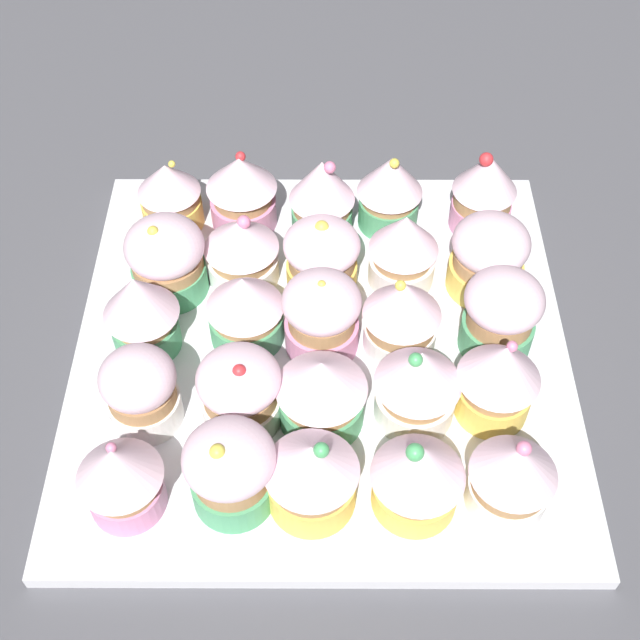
# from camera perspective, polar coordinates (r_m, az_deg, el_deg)

# --- Properties ---
(ground_plane) EXTENTS (1.80, 1.80, 0.03)m
(ground_plane) POSITION_cam_1_polar(r_m,az_deg,el_deg) (0.69, 0.00, -2.99)
(ground_plane) COLOR #4C4C51
(baking_tray) EXTENTS (0.39, 0.39, 0.01)m
(baking_tray) POSITION_cam_1_polar(r_m,az_deg,el_deg) (0.67, 0.00, -1.93)
(baking_tray) COLOR silver
(baking_tray) RESTS_ON ground_plane
(cupcake_0) EXTENTS (0.06, 0.06, 0.07)m
(cupcake_0) POSITION_cam_1_polar(r_m,az_deg,el_deg) (0.58, 12.72, -10.15)
(cupcake_0) COLOR white
(cupcake_0) RESTS_ON baking_tray
(cupcake_1) EXTENTS (0.06, 0.06, 0.08)m
(cupcake_1) POSITION_cam_1_polar(r_m,az_deg,el_deg) (0.61, 11.80, -3.88)
(cupcake_1) COLOR #EFC651
(cupcake_1) RESTS_ON baking_tray
(cupcake_2) EXTENTS (0.06, 0.06, 0.07)m
(cupcake_2) POSITION_cam_1_polar(r_m,az_deg,el_deg) (0.65, 12.02, 0.27)
(cupcake_2) COLOR #4C9E6B
(cupcake_2) RESTS_ON baking_tray
(cupcake_3) EXTENTS (0.06, 0.06, 0.07)m
(cupcake_3) POSITION_cam_1_polar(r_m,az_deg,el_deg) (0.69, 11.18, 4.25)
(cupcake_3) COLOR #EFC651
(cupcake_3) RESTS_ON baking_tray
(cupcake_4) EXTENTS (0.06, 0.06, 0.08)m
(cupcake_4) POSITION_cam_1_polar(r_m,az_deg,el_deg) (0.74, 10.91, 8.54)
(cupcake_4) COLOR pink
(cupcake_4) RESTS_ON baking_tray
(cupcake_5) EXTENTS (0.06, 0.06, 0.07)m
(cupcake_5) POSITION_cam_1_polar(r_m,az_deg,el_deg) (0.57, 6.48, -10.25)
(cupcake_5) COLOR #EFC651
(cupcake_5) RESTS_ON baking_tray
(cupcake_6) EXTENTS (0.06, 0.06, 0.08)m
(cupcake_6) POSITION_cam_1_polar(r_m,az_deg,el_deg) (0.60, 6.47, -4.23)
(cupcake_6) COLOR white
(cupcake_6) RESTS_ON baking_tray
(cupcake_7) EXTENTS (0.06, 0.06, 0.07)m
(cupcake_7) POSITION_cam_1_polar(r_m,az_deg,el_deg) (0.64, 5.43, 0.26)
(cupcake_7) COLOR white
(cupcake_7) RESTS_ON baking_tray
(cupcake_8) EXTENTS (0.06, 0.06, 0.07)m
(cupcake_8) POSITION_cam_1_polar(r_m,az_deg,el_deg) (0.69, 5.53, 4.82)
(cupcake_8) COLOR white
(cupcake_8) RESTS_ON baking_tray
(cupcake_9) EXTENTS (0.06, 0.06, 0.08)m
(cupcake_9) POSITION_cam_1_polar(r_m,az_deg,el_deg) (0.73, 4.63, 8.71)
(cupcake_9) COLOR #4C9E6B
(cupcake_9) RESTS_ON baking_tray
(cupcake_10) EXTENTS (0.06, 0.06, 0.07)m
(cupcake_10) POSITION_cam_1_polar(r_m,az_deg,el_deg) (0.56, -0.70, -10.30)
(cupcake_10) COLOR #EFC651
(cupcake_10) RESTS_ON baking_tray
(cupcake_11) EXTENTS (0.07, 0.07, 0.07)m
(cupcake_11) POSITION_cam_1_polar(r_m,az_deg,el_deg) (0.60, 0.40, -4.81)
(cupcake_11) COLOR #4C9E6B
(cupcake_11) RESTS_ON baking_tray
(cupcake_12) EXTENTS (0.06, 0.06, 0.07)m
(cupcake_12) POSITION_cam_1_polar(r_m,az_deg,el_deg) (0.64, -0.25, 0.60)
(cupcake_12) COLOR pink
(cupcake_12) RESTS_ON baking_tray
(cupcake_13) EXTENTS (0.06, 0.06, 0.07)m
(cupcake_13) POSITION_cam_1_polar(r_m,az_deg,el_deg) (0.69, 0.14, 4.33)
(cupcake_13) COLOR #EFC651
(cupcake_13) RESTS_ON baking_tray
(cupcake_14) EXTENTS (0.06, 0.06, 0.08)m
(cupcake_14) POSITION_cam_1_polar(r_m,az_deg,el_deg) (0.72, 0.38, 8.28)
(cupcake_14) COLOR #4C9E6B
(cupcake_14) RESTS_ON baking_tray
(cupcake_15) EXTENTS (0.06, 0.06, 0.07)m
(cupcake_15) POSITION_cam_1_polar(r_m,az_deg,el_deg) (0.57, -6.16, -9.99)
(cupcake_15) COLOR #4C9E6B
(cupcake_15) RESTS_ON baking_tray
(cupcake_16) EXTENTS (0.06, 0.06, 0.07)m
(cupcake_16) POSITION_cam_1_polar(r_m,az_deg,el_deg) (0.60, -5.53, -4.75)
(cupcake_16) COLOR white
(cupcake_16) RESTS_ON baking_tray
(cupcake_17) EXTENTS (0.06, 0.06, 0.07)m
(cupcake_17) POSITION_cam_1_polar(r_m,az_deg,el_deg) (0.65, -5.18, 0.81)
(cupcake_17) COLOR #4C9E6B
(cupcake_17) RESTS_ON baking_tray
(cupcake_18) EXTENTS (0.06, 0.06, 0.07)m
(cupcake_18) POSITION_cam_1_polar(r_m,az_deg,el_deg) (0.69, -5.40, 4.75)
(cupcake_18) COLOR white
(cupcake_18) RESTS_ON baking_tray
(cupcake_19) EXTENTS (0.06, 0.06, 0.08)m
(cupcake_19) POSITION_cam_1_polar(r_m,az_deg,el_deg) (0.74, -5.38, 8.69)
(cupcake_19) COLOR pink
(cupcake_19) RESTS_ON baking_tray
(cupcake_20) EXTENTS (0.06, 0.06, 0.07)m
(cupcake_20) POSITION_cam_1_polar(r_m,az_deg,el_deg) (0.58, -13.42, -10.20)
(cupcake_20) COLOR pink
(cupcake_20) RESTS_ON baking_tray
(cupcake_21) EXTENTS (0.05, 0.05, 0.07)m
(cupcake_21) POSITION_cam_1_polar(r_m,az_deg,el_deg) (0.61, -12.10, -4.61)
(cupcake_21) COLOR white
(cupcake_21) RESTS_ON baking_tray
(cupcake_22) EXTENTS (0.06, 0.06, 0.08)m
(cupcake_22) POSITION_cam_1_polar(r_m,az_deg,el_deg) (0.65, -12.04, 0.76)
(cupcake_22) COLOR #4C9E6B
(cupcake_22) RESTS_ON baking_tray
(cupcake_23) EXTENTS (0.06, 0.06, 0.07)m
(cupcake_23) POSITION_cam_1_polar(r_m,az_deg,el_deg) (0.69, -10.40, 4.12)
(cupcake_23) COLOR #4C9E6B
(cupcake_23) RESTS_ON baking_tray
(cupcake_24) EXTENTS (0.05, 0.05, 0.07)m
(cupcake_24) POSITION_cam_1_polar(r_m,az_deg,el_deg) (0.75, -10.18, 8.32)
(cupcake_24) COLOR #EFC651
(cupcake_24) RESTS_ON baking_tray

